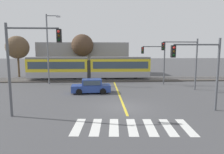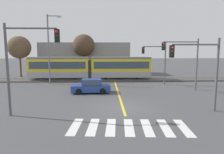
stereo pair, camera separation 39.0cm
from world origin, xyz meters
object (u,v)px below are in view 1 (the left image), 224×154
at_px(sedan_crossing, 91,87).
at_px(traffic_light_mid_right, 184,56).
at_px(street_lamp_west, 49,46).
at_px(light_rail_tram, 89,67).
at_px(traffic_light_far_right, 156,57).
at_px(bare_tree_far_west, 17,47).
at_px(bare_tree_west, 82,45).
at_px(traffic_light_near_left, 26,55).
at_px(traffic_light_near_right, 201,63).

height_order(sedan_crossing, traffic_light_mid_right, traffic_light_mid_right).
bearing_deg(street_lamp_west, light_rail_tram, 31.07).
distance_m(traffic_light_far_right, bare_tree_far_west, 23.48).
distance_m(traffic_light_far_right, bare_tree_west, 14.85).
distance_m(light_rail_tram, traffic_light_near_left, 17.37).
height_order(traffic_light_near_left, street_lamp_west, street_lamp_west).
bearing_deg(traffic_light_near_right, sedan_crossing, 140.96).
bearing_deg(traffic_light_far_right, sedan_crossing, -149.54).
xyz_separation_m(traffic_light_near_right, bare_tree_west, (-10.91, 22.05, 1.85)).
bearing_deg(sedan_crossing, light_rail_tram, 94.42).
bearing_deg(traffic_light_near_left, traffic_light_far_right, 45.13).
height_order(street_lamp_west, bare_tree_west, street_lamp_west).
distance_m(sedan_crossing, traffic_light_mid_right, 11.30).
relative_size(traffic_light_near_right, bare_tree_far_west, 0.78).
xyz_separation_m(light_rail_tram, traffic_light_near_right, (9.36, -16.33, 1.61)).
distance_m(traffic_light_mid_right, street_lamp_west, 17.51).
bearing_deg(light_rail_tram, bare_tree_far_west, 160.50).
bearing_deg(traffic_light_near_right, traffic_light_near_left, -177.38).
height_order(traffic_light_far_right, traffic_light_mid_right, traffic_light_mid_right).
distance_m(light_rail_tram, sedan_crossing, 9.44).
distance_m(traffic_light_near_left, traffic_light_near_right, 12.69).
bearing_deg(traffic_light_mid_right, bare_tree_west, 133.07).
height_order(light_rail_tram, traffic_light_mid_right, traffic_light_mid_right).
height_order(traffic_light_near_right, bare_tree_far_west, bare_tree_far_west).
distance_m(traffic_light_near_left, traffic_light_far_right, 17.82).
distance_m(street_lamp_west, bare_tree_west, 9.63).
relative_size(light_rail_tram, traffic_light_near_left, 2.86).
distance_m(traffic_light_near_left, bare_tree_west, 22.73).
distance_m(light_rail_tram, bare_tree_far_west, 13.60).
bearing_deg(traffic_light_far_right, traffic_light_mid_right, -60.69).
xyz_separation_m(sedan_crossing, traffic_light_far_right, (8.55, 5.03, 2.99)).
distance_m(sedan_crossing, traffic_light_near_left, 9.31).
bearing_deg(traffic_light_mid_right, light_rail_tram, 144.43).
height_order(sedan_crossing, traffic_light_far_right, traffic_light_far_right).
relative_size(street_lamp_west, bare_tree_far_west, 1.33).
distance_m(traffic_light_far_right, street_lamp_west, 14.65).
bearing_deg(traffic_light_near_right, traffic_light_mid_right, 75.49).
xyz_separation_m(sedan_crossing, traffic_light_mid_right, (10.75, 1.12, 3.30)).
height_order(traffic_light_near_right, bare_tree_west, bare_tree_west).
relative_size(traffic_light_near_left, traffic_light_far_right, 1.14).
bearing_deg(bare_tree_west, sedan_crossing, -81.42).
height_order(traffic_light_near_left, bare_tree_west, bare_tree_west).
distance_m(traffic_light_mid_right, bare_tree_far_west, 27.10).
relative_size(traffic_light_near_right, street_lamp_west, 0.59).
relative_size(sedan_crossing, traffic_light_near_right, 0.78).
distance_m(traffic_light_far_right, traffic_light_near_right, 12.04).
distance_m(light_rail_tram, traffic_light_mid_right, 14.23).
relative_size(traffic_light_far_right, bare_tree_west, 0.76).
xyz_separation_m(light_rail_tram, bare_tree_far_west, (-12.49, 4.42, 3.07)).
bearing_deg(bare_tree_far_west, light_rail_tram, -19.50).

